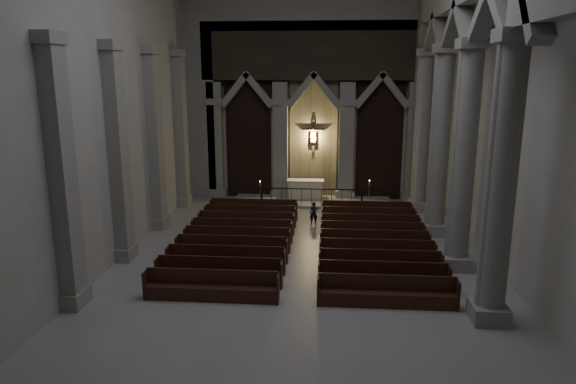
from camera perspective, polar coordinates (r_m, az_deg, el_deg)
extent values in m
plane|color=#979590|center=(17.81, 1.47, -9.73)|extent=(24.00, 24.00, 0.00)
cube|color=#AEABA2|center=(28.40, 2.91, 11.32)|extent=(14.00, 0.10, 12.00)
cube|color=#AEABA2|center=(4.56, -6.50, 0.98)|extent=(14.00, 0.10, 12.00)
cube|color=#AEABA2|center=(18.19, -21.33, 9.35)|extent=(0.10, 24.00, 12.00)
cube|color=#AEABA2|center=(17.51, 25.42, 8.86)|extent=(0.10, 24.00, 12.00)
cube|color=gray|center=(28.82, -8.03, 5.65)|extent=(0.80, 0.50, 6.40)
cube|color=gray|center=(29.35, -7.85, -0.07)|extent=(1.05, 0.70, 0.50)
cube|color=gray|center=(28.62, -8.17, 9.92)|extent=(1.00, 0.65, 0.35)
cube|color=gray|center=(28.25, -0.85, 5.63)|extent=(0.80, 0.50, 6.40)
cube|color=gray|center=(28.80, -0.83, -0.20)|extent=(1.05, 0.70, 0.50)
cube|color=gray|center=(28.05, -0.87, 9.98)|extent=(1.00, 0.65, 0.35)
cube|color=gray|center=(28.14, 6.50, 5.51)|extent=(0.80, 0.50, 6.40)
cube|color=gray|center=(28.69, 6.34, -0.33)|extent=(1.05, 0.70, 0.50)
cube|color=gray|center=(27.94, 6.61, 9.89)|extent=(1.00, 0.65, 0.35)
cube|color=gray|center=(28.49, 13.78, 5.31)|extent=(0.80, 0.50, 6.40)
cube|color=gray|center=(29.03, 13.46, -0.46)|extent=(1.05, 0.70, 0.50)
cube|color=gray|center=(28.29, 14.02, 9.63)|extent=(1.00, 0.65, 0.35)
cube|color=black|center=(28.78, -4.38, 6.33)|extent=(2.60, 0.15, 7.00)
cube|color=#978761|center=(28.45, 2.84, 6.27)|extent=(2.60, 0.15, 7.00)
cube|color=black|center=(28.57, 10.12, 6.11)|extent=(2.60, 0.15, 7.00)
cube|color=black|center=(27.91, 2.93, 15.40)|extent=(12.00, 0.50, 3.00)
cube|color=gray|center=(28.86, -9.68, 8.20)|extent=(1.60, 0.50, 9.00)
cube|color=gray|center=(28.49, 15.53, 7.84)|extent=(1.60, 0.50, 9.00)
cube|color=gray|center=(28.11, 2.99, 20.49)|extent=(14.00, 0.50, 3.00)
plane|color=#FDC272|center=(28.42, 2.84, 6.27)|extent=(1.50, 0.00, 1.50)
cube|color=brown|center=(28.33, 2.84, 6.24)|extent=(0.13, 0.08, 1.80)
cube|color=brown|center=(28.29, 2.84, 6.95)|extent=(1.10, 0.08, 0.13)
cube|color=tan|center=(28.28, 2.83, 6.13)|extent=(0.26, 0.10, 0.60)
sphere|color=tan|center=(28.23, 2.84, 6.93)|extent=(0.17, 0.17, 0.17)
cylinder|color=tan|center=(28.24, 2.31, 6.88)|extent=(0.45, 0.08, 0.08)
cylinder|color=tan|center=(28.23, 3.37, 6.87)|extent=(0.45, 0.08, 0.08)
cube|color=gray|center=(27.13, 14.29, -1.47)|extent=(1.00, 1.00, 0.50)
cylinder|color=gray|center=(26.45, 14.76, 6.42)|extent=(0.70, 0.70, 7.50)
cube|color=gray|center=(26.30, 15.27, 14.77)|extent=(0.95, 0.95, 0.35)
cube|color=gray|center=(23.34, 15.88, -3.96)|extent=(1.00, 1.00, 0.50)
cylinder|color=gray|center=(22.55, 16.49, 5.19)|extent=(0.70, 0.70, 7.50)
cube|color=gray|center=(22.38, 17.15, 14.99)|extent=(0.95, 0.95, 0.35)
cube|color=gray|center=(19.65, 18.10, -7.39)|extent=(1.00, 1.00, 0.50)
cylinder|color=gray|center=(18.70, 18.92, 3.44)|extent=(0.70, 0.70, 7.50)
cube|color=gray|center=(18.48, 19.84, 15.28)|extent=(0.95, 0.95, 0.35)
cube|color=gray|center=(16.09, 21.38, -12.35)|extent=(1.00, 1.00, 0.50)
cylinder|color=gray|center=(14.92, 22.58, 0.79)|extent=(0.70, 0.70, 7.50)
cube|color=gray|center=(14.65, 23.96, 15.65)|extent=(0.95, 0.95, 0.35)
cube|color=gray|center=(28.26, 14.17, 8.09)|extent=(0.55, 1.20, 9.20)
cube|color=gray|center=(27.80, -11.44, -0.96)|extent=(0.60, 1.00, 0.50)
cube|color=gray|center=(27.14, -11.81, 6.73)|extent=(0.50, 0.80, 7.50)
cube|color=gray|center=(26.99, -12.21, 14.88)|extent=(0.60, 1.00, 0.35)
cube|color=gray|center=(24.12, -14.03, -3.29)|extent=(0.60, 1.00, 0.50)
cube|color=gray|center=(23.35, -14.54, 5.57)|extent=(0.50, 0.80, 7.50)
cube|color=gray|center=(23.18, -15.11, 15.03)|extent=(0.60, 1.00, 0.35)
cube|color=gray|center=(20.56, -17.54, -6.42)|extent=(0.60, 1.00, 0.50)
cube|color=gray|center=(19.66, -18.30, 3.94)|extent=(0.50, 0.80, 7.50)
cube|color=gray|center=(19.45, -19.15, 15.19)|extent=(0.60, 1.00, 0.35)
cube|color=gray|center=(17.19, -22.56, -10.78)|extent=(0.60, 1.00, 0.50)
cube|color=gray|center=(16.10, -23.74, 1.54)|extent=(0.50, 0.80, 7.50)
cube|color=gray|center=(15.85, -25.07, 15.29)|extent=(0.60, 1.00, 0.35)
cube|color=gray|center=(27.85, 2.68, -1.05)|extent=(8.50, 2.60, 0.15)
cube|color=silver|center=(28.17, 1.96, 0.30)|extent=(1.86, 0.72, 0.98)
cube|color=white|center=(28.06, 1.97, 1.32)|extent=(2.01, 0.80, 0.04)
cube|color=black|center=(26.68, 2.63, 0.34)|extent=(5.23, 0.05, 0.05)
cube|color=black|center=(27.00, -2.93, -0.54)|extent=(0.09, 0.09, 1.05)
cube|color=black|center=(26.83, 8.20, -0.75)|extent=(0.09, 0.09, 1.05)
cylinder|color=black|center=(26.94, -1.83, -0.62)|extent=(0.02, 0.02, 0.96)
cylinder|color=black|center=(26.89, -0.72, -0.64)|extent=(0.02, 0.02, 0.96)
cylinder|color=black|center=(26.85, 0.39, -0.67)|extent=(0.02, 0.02, 0.96)
cylinder|color=black|center=(26.82, 1.50, -0.69)|extent=(0.02, 0.02, 0.96)
cylinder|color=black|center=(26.80, 2.62, -0.71)|extent=(0.02, 0.02, 0.96)
cylinder|color=black|center=(26.78, 3.73, -0.73)|extent=(0.02, 0.02, 0.96)
cylinder|color=black|center=(26.78, 4.85, -0.75)|extent=(0.02, 0.02, 0.96)
cylinder|color=black|center=(26.79, 5.97, -0.77)|extent=(0.02, 0.02, 0.96)
cylinder|color=black|center=(26.81, 7.08, -0.79)|extent=(0.02, 0.02, 0.96)
cylinder|color=#B67838|center=(27.22, -3.08, -1.51)|extent=(0.23, 0.23, 0.05)
cylinder|color=#B67838|center=(27.08, -3.10, -0.39)|extent=(0.03, 0.03, 1.09)
cylinder|color=#B67838|center=(26.96, -3.11, 0.74)|extent=(0.11, 0.11, 0.02)
cylinder|color=beige|center=(26.94, -3.11, 0.95)|extent=(0.05, 0.05, 0.19)
sphere|color=#FFC059|center=(26.91, -3.12, 1.18)|extent=(0.04, 0.04, 0.04)
cylinder|color=#B67838|center=(27.04, 8.92, -1.75)|extent=(0.25, 0.25, 0.05)
cylinder|color=#B67838|center=(26.89, 8.97, -0.50)|extent=(0.04, 0.04, 1.21)
cylinder|color=#B67838|center=(26.76, 9.02, 0.77)|extent=(0.13, 0.13, 0.02)
cylinder|color=beige|center=(26.73, 9.03, 1.00)|extent=(0.05, 0.05, 0.21)
sphere|color=#FFC059|center=(26.71, 9.04, 1.27)|extent=(0.05, 0.05, 0.05)
cube|color=black|center=(24.87, -3.82, -2.48)|extent=(4.17, 0.40, 0.45)
cube|color=black|center=(24.92, -3.77, -1.31)|extent=(4.17, 0.07, 0.50)
cube|color=black|center=(25.19, -8.53, -1.86)|extent=(0.06, 0.45, 0.89)
cube|color=black|center=(24.59, 0.99, -2.09)|extent=(0.06, 0.45, 0.89)
cube|color=black|center=(24.68, 8.70, -2.73)|extent=(4.17, 0.40, 0.45)
cube|color=black|center=(24.73, 8.71, -1.56)|extent=(4.17, 0.07, 0.50)
cube|color=black|center=(24.55, 3.85, -2.14)|extent=(0.06, 0.45, 0.89)
cube|color=black|center=(24.86, 13.52, -2.29)|extent=(0.06, 0.45, 0.89)
cube|color=black|center=(23.79, -4.22, -3.22)|extent=(4.17, 0.40, 0.45)
cube|color=black|center=(23.84, -4.17, -2.00)|extent=(4.17, 0.07, 0.50)
cube|color=black|center=(24.13, -9.13, -2.56)|extent=(0.06, 0.45, 0.89)
cube|color=black|center=(23.50, 0.81, -2.82)|extent=(0.06, 0.45, 0.89)
cube|color=black|center=(23.59, 8.88, -3.49)|extent=(4.17, 0.40, 0.45)
cube|color=black|center=(23.64, 8.89, -2.26)|extent=(4.17, 0.07, 0.50)
cube|color=black|center=(23.45, 3.81, -2.88)|extent=(0.06, 0.45, 0.89)
cube|color=black|center=(23.78, 13.93, -3.03)|extent=(0.06, 0.45, 0.89)
cube|color=black|center=(22.71, -4.65, -4.03)|extent=(4.17, 0.40, 0.45)
cube|color=black|center=(22.75, -4.60, -2.75)|extent=(4.17, 0.07, 0.50)
cube|color=black|center=(23.07, -9.79, -3.33)|extent=(0.06, 0.45, 0.89)
cube|color=black|center=(22.41, 0.62, -3.62)|extent=(0.06, 0.45, 0.89)
cube|color=black|center=(22.50, 9.09, -4.32)|extent=(4.17, 0.40, 0.45)
cube|color=black|center=(22.55, 9.10, -3.03)|extent=(4.17, 0.07, 0.50)
cube|color=black|center=(22.36, 3.76, -3.69)|extent=(0.06, 0.45, 0.89)
cube|color=black|center=(22.70, 14.37, -3.83)|extent=(0.06, 0.45, 0.89)
cube|color=black|center=(21.64, -5.13, -4.92)|extent=(4.17, 0.40, 0.45)
cube|color=black|center=(21.68, -5.08, -3.58)|extent=(4.17, 0.07, 0.50)
cube|color=black|center=(22.02, -10.52, -4.17)|extent=(0.06, 0.45, 0.89)
cube|color=black|center=(21.33, 0.40, -4.51)|extent=(0.06, 0.45, 0.89)
cube|color=black|center=(21.42, 9.31, -5.24)|extent=(4.17, 0.40, 0.45)
cube|color=black|center=(21.46, 9.32, -3.88)|extent=(4.17, 0.07, 0.50)
cube|color=black|center=(21.28, 3.71, -4.58)|extent=(0.06, 0.45, 0.89)
cube|color=black|center=(21.63, 14.87, -4.71)|extent=(0.06, 0.45, 0.89)
cube|color=black|center=(20.58, -5.67, -5.90)|extent=(4.17, 0.40, 0.45)
cube|color=black|center=(20.61, -5.60, -4.49)|extent=(4.17, 0.07, 0.50)
cube|color=black|center=(20.97, -11.32, -5.09)|extent=(0.06, 0.45, 0.89)
cube|color=black|center=(20.25, 0.16, -5.49)|extent=(0.06, 0.45, 0.89)
cube|color=black|center=(20.35, 9.56, -6.25)|extent=(4.17, 0.40, 0.45)
cube|color=black|center=(20.38, 9.57, -4.82)|extent=(4.17, 0.07, 0.50)
cube|color=black|center=(20.20, 3.66, -5.57)|extent=(0.06, 0.45, 0.89)
cube|color=black|center=(20.57, 15.41, -5.68)|extent=(0.06, 0.45, 0.89)
cube|color=black|center=(19.53, -6.26, -6.99)|extent=(4.17, 0.40, 0.45)
cube|color=black|center=(19.55, -6.19, -5.50)|extent=(4.17, 0.07, 0.50)
cube|color=black|center=(19.94, -12.20, -6.10)|extent=(0.06, 0.45, 0.89)
cube|color=black|center=(19.18, -0.10, -6.58)|extent=(0.06, 0.45, 0.89)
cube|color=black|center=(19.29, 9.84, -7.38)|extent=(4.17, 0.40, 0.45)
cube|color=black|center=(19.31, 9.85, -5.87)|extent=(4.17, 0.07, 0.50)
cube|color=black|center=(19.13, 3.59, -6.67)|extent=(0.06, 0.45, 0.89)
cube|color=black|center=(19.52, 16.02, -6.76)|extent=(0.06, 0.45, 0.89)
cube|color=black|center=(18.49, -6.92, -8.20)|extent=(4.17, 0.40, 0.45)
cube|color=black|center=(18.50, -6.84, -6.63)|extent=(4.17, 0.07, 0.50)
cube|color=black|center=(18.92, -13.19, -7.23)|extent=(0.06, 0.45, 0.89)
cube|color=black|center=(18.12, -0.40, -7.80)|extent=(0.06, 0.45, 0.89)
cube|color=black|center=(18.23, 10.15, -8.63)|extent=(4.17, 0.40, 0.45)
cube|color=black|center=(18.24, 10.16, -7.04)|extent=(4.17, 0.07, 0.50)
cube|color=black|center=(18.06, 3.52, -7.90)|extent=(0.06, 0.45, 0.89)
cube|color=black|center=(18.48, 16.69, -7.96)|extent=(0.06, 0.45, 0.89)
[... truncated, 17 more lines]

